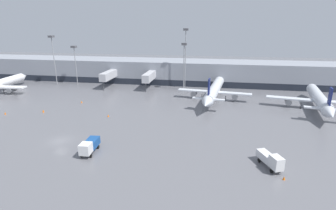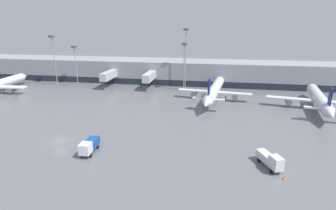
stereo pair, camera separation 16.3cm
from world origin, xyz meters
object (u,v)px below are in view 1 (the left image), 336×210
Objects in this scene: parked_jet_2 at (214,90)px; service_truck_0 at (89,145)px; service_truck_1 at (271,159)px; apron_light_mast_4 at (52,46)px; apron_light_mast_2 at (186,43)px; apron_light_mast_3 at (74,53)px; traffic_cone_0 at (108,116)px; traffic_cone_4 at (284,178)px; traffic_cone_1 at (82,102)px; parked_jet_0 at (319,99)px; traffic_cone_3 at (43,111)px; apron_light_mast_0 at (184,53)px; traffic_cone_2 at (5,113)px.

parked_jet_2 reaches higher than service_truck_0.
apron_light_mast_4 is at bearing -148.88° from service_truck_1.
apron_light_mast_2 is 43.62m from apron_light_mast_3.
traffic_cone_4 is at bearing -30.91° from traffic_cone_0.
apron_light_mast_2 is at bearing 65.85° from traffic_cone_0.
traffic_cone_0 is at bearing 135.24° from parked_jet_2.
service_truck_0 is 10.46× the size of traffic_cone_4.
parked_jet_2 is 57.28× the size of traffic_cone_1.
traffic_cone_3 is (-75.30, -15.70, -2.66)m from parked_jet_0.
apron_light_mast_4 is (-51.46, 0.67, 1.49)m from apron_light_mast_0.
service_truck_1 is at bearing 160.75° from parked_jet_0.
parked_jet_2 is 41.65m from traffic_cone_1.
apron_light_mast_3 is at bearing 86.99° from parked_jet_0.
traffic_cone_2 is 39.95m from apron_light_mast_4.
service_truck_0 is 0.97× the size of service_truck_1.
apron_light_mast_4 is at bearing -171.03° from apron_light_mast_3.
apron_light_mast_4 is (-72.25, 52.80, 13.50)m from service_truck_1.
traffic_cone_3 is at bearing -76.52° from apron_light_mast_3.
traffic_cone_2 reaches higher than traffic_cone_0.
traffic_cone_3 is 0.04× the size of apron_light_mast_2.
parked_jet_0 is at bearing -22.44° from apron_light_mast_0.
traffic_cone_1 is at bearing -59.35° from apron_light_mast_3.
parked_jet_0 is 48.48× the size of traffic_cone_2.
apron_light_mast_0 is (-22.28, 55.57, 13.23)m from traffic_cone_4.
parked_jet_0 is 62.98m from service_truck_0.
apron_light_mast_3 is at bearing 83.32° from parked_jet_2.
apron_light_mast_0 is 0.89× the size of apron_light_mast_4.
traffic_cone_2 is 0.04× the size of apron_light_mast_3.
parked_jet_0 is 59.13× the size of traffic_cone_4.
service_truck_0 is at bearing -77.26° from traffic_cone_0.
traffic_cone_0 is 0.03× the size of apron_light_mast_2.
traffic_cone_0 is 1.04× the size of traffic_cone_4.
service_truck_0 is (-22.67, -41.06, -1.60)m from parked_jet_2.
parked_jet_0 is at bearing -93.22° from parked_jet_2.
service_truck_1 is (32.32, 0.27, -0.00)m from service_truck_0.
parked_jet_0 is at bearing -12.57° from apron_light_mast_3.
traffic_cone_1 is (-40.16, -10.66, -2.79)m from parked_jet_2.
apron_light_mast_4 reaches higher than apron_light_mast_0.
apron_light_mast_0 is at bearing -92.38° from apron_light_mast_2.
traffic_cone_0 is (-36.78, 19.47, -1.21)m from service_truck_1.
apron_light_mast_3 reaches higher than parked_jet_2.
traffic_cone_3 is 0.04× the size of apron_light_mast_4.
apron_light_mast_4 is (-16.46, 33.02, 14.61)m from traffic_cone_3.
apron_light_mast_3 is (-64.02, 54.10, 10.80)m from service_truck_1.
apron_light_mast_2 reaches higher than parked_jet_0.
traffic_cone_0 is 19.01m from traffic_cone_3.
service_truck_1 reaches higher than service_truck_0.
traffic_cone_4 is at bearing 0.60° from service_truck_1.
traffic_cone_0 is at bearing -140.61° from service_truck_1.
traffic_cone_1 is (-17.49, 30.40, -1.19)m from service_truck_0.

